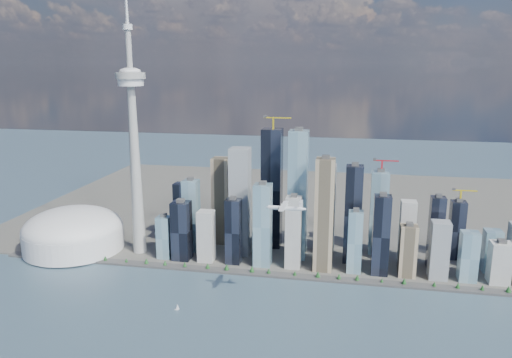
% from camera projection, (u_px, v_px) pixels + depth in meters
% --- Properties ---
extents(ground, '(4000.00, 4000.00, 0.00)m').
position_uv_depth(ground, '(255.00, 353.00, 667.07)').
color(ground, '#344F5C').
rests_on(ground, ground).
extents(seawall, '(1100.00, 22.00, 4.00)m').
position_uv_depth(seawall, '(282.00, 275.00, 905.69)').
color(seawall, '#383838').
rests_on(seawall, ground).
extents(land, '(1400.00, 900.00, 3.00)m').
position_uv_depth(land, '(305.00, 207.00, 1336.14)').
color(land, '#4C4C47').
rests_on(land, ground).
extents(shoreline_trees, '(960.53, 7.20, 8.80)m').
position_uv_depth(shoreline_trees, '(282.00, 272.00, 904.14)').
color(shoreline_trees, '#3F2D1E').
rests_on(shoreline_trees, seawall).
extents(skyscraper_cluster, '(736.00, 142.00, 273.23)m').
position_uv_depth(skyscraper_cluster, '(319.00, 219.00, 958.85)').
color(skyscraper_cluster, black).
rests_on(skyscraper_cluster, land).
extents(needle_tower, '(56.00, 56.00, 550.50)m').
position_uv_depth(needle_tower, '(134.00, 138.00, 964.91)').
color(needle_tower, gray).
rests_on(needle_tower, land).
extents(dome_stadium, '(200.00, 200.00, 86.00)m').
position_uv_depth(dome_stadium, '(73.00, 232.00, 1025.74)').
color(dome_stadium, silver).
rests_on(dome_stadium, land).
extents(airplane, '(61.03, 53.86, 14.93)m').
position_uv_depth(airplane, '(286.00, 208.00, 740.71)').
color(airplane, white).
rests_on(airplane, ground).
extents(sailboat_west, '(7.73, 2.71, 10.69)m').
position_uv_depth(sailboat_west, '(177.00, 308.00, 782.87)').
color(sailboat_west, silver).
rests_on(sailboat_west, ground).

